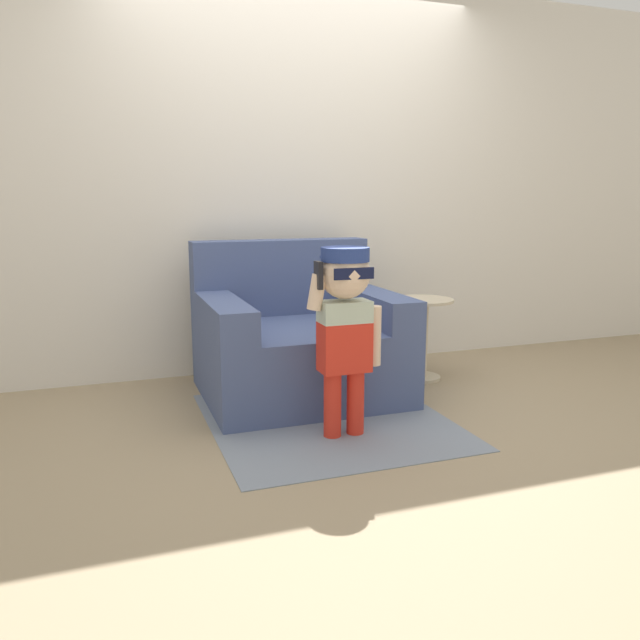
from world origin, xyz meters
name	(u,v)px	position (x,y,z in m)	size (l,w,h in m)	color
ground_plane	(339,400)	(0.00, 0.00, 0.00)	(10.00, 10.00, 0.00)	#998466
wall_back	(295,179)	(0.00, 0.85, 1.30)	(10.00, 0.05, 2.60)	silver
armchair	(297,342)	(-0.19, 0.23, 0.32)	(1.13, 1.00, 0.91)	#475684
person_child	(345,312)	(-0.17, -0.52, 0.63)	(0.39, 0.29, 0.94)	red
side_table	(423,331)	(0.68, 0.24, 0.32)	(0.39, 0.39, 0.53)	beige
rug	(328,420)	(-0.18, -0.30, 0.00)	(1.24, 1.33, 0.01)	gray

